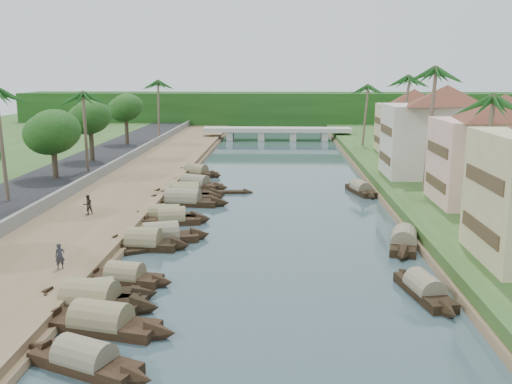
{
  "coord_description": "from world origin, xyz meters",
  "views": [
    {
      "loc": [
        0.45,
        -36.74,
        12.78
      ],
      "look_at": [
        -1.65,
        14.32,
        2.0
      ],
      "focal_mm": 40.0,
      "sensor_mm": 36.0,
      "label": 1
    }
  ],
  "objects_px": {
    "sampan_1": "(91,301)",
    "person_near": "(60,256)",
    "bridge": "(277,131)",
    "sampan_0": "(85,361)"
  },
  "relations": [
    {
      "from": "sampan_1",
      "to": "person_near",
      "type": "xyz_separation_m",
      "value": [
        -3.19,
        4.05,
        1.19
      ]
    },
    {
      "from": "bridge",
      "to": "sampan_0",
      "type": "relative_size",
      "value": 3.8
    },
    {
      "from": "sampan_0",
      "to": "bridge",
      "type": "bearing_deg",
      "value": 108.46
    },
    {
      "from": "sampan_1",
      "to": "sampan_0",
      "type": "bearing_deg",
      "value": -64.77
    },
    {
      "from": "sampan_0",
      "to": "sampan_1",
      "type": "xyz_separation_m",
      "value": [
        -1.9,
        6.56,
        0.01
      ]
    },
    {
      "from": "sampan_0",
      "to": "sampan_1",
      "type": "relative_size",
      "value": 0.87
    },
    {
      "from": "sampan_1",
      "to": "person_near",
      "type": "bearing_deg",
      "value": 137.28
    },
    {
      "from": "bridge",
      "to": "sampan_0",
      "type": "distance_m",
      "value": 86.58
    },
    {
      "from": "person_near",
      "to": "bridge",
      "type": "bearing_deg",
      "value": 46.53
    },
    {
      "from": "bridge",
      "to": "sampan_1",
      "type": "relative_size",
      "value": 3.32
    }
  ]
}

